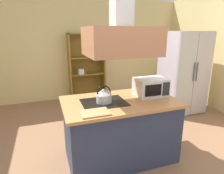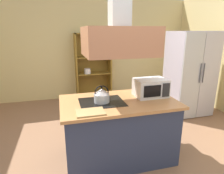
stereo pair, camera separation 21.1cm
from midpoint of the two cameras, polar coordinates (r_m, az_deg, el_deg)
name	(u,v)px [view 1 (the left image)]	position (r m, az deg, el deg)	size (l,w,h in m)	color
ground_plane	(116,156)	(3.14, -0.99, -19.58)	(7.80, 7.80, 0.00)	#8A6246
wall_back	(77,49)	(5.51, -11.21, 10.74)	(6.00, 0.12, 2.70)	#E0CA84
kitchen_island	(120,129)	(2.91, 0.22, -12.28)	(1.60, 0.95, 0.90)	#2B3551
range_hood	(121,33)	(2.56, 0.26, 15.50)	(0.90, 0.70, 1.17)	#B97652
refrigerator	(183,73)	(4.72, 18.86, 4.03)	(0.90, 0.77, 1.84)	#BCB4C4
dish_cabinet	(87,71)	(5.40, -8.60, 4.79)	(0.96, 0.40, 1.79)	olive
kettle	(104,95)	(2.62, -4.71, -2.52)	(0.21, 0.21, 0.24)	#B5BCC7
cutting_board	(95,113)	(2.32, -7.64, -7.54)	(0.34, 0.24, 0.02)	tan
microwave	(151,87)	(2.94, 9.25, 0.03)	(0.46, 0.35, 0.26)	silver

